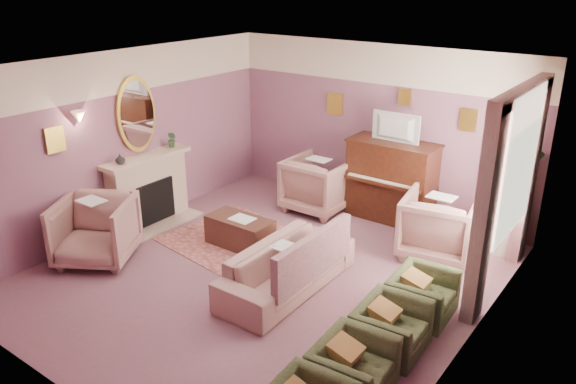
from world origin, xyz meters
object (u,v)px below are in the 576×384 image
Objects in this scene: sofa at (287,259)px; floral_armchair_front at (95,227)px; olive_chair_c at (392,321)px; television at (394,126)px; floral_armchair_right at (439,223)px; coffee_table at (240,232)px; olive_chair_b at (354,360)px; side_table at (505,228)px; floral_armchair_left at (318,182)px; olive_chair_d at (423,288)px; piano at (391,182)px.

sofa is 2.81m from floral_armchair_front.
floral_armchair_front is at bearing -171.32° from olive_chair_c.
television reaches higher than floral_armchair_right.
coffee_table is 0.97× the size of floral_armchair_right.
olive_chair_b is 1.15× the size of side_table.
floral_armchair_right is (1.20, 2.02, 0.10)m from sofa.
television is 1.63m from floral_armchair_left.
coffee_table is at bearing 49.39° from floral_armchair_front.
floral_armchair_left reaches higher than olive_chair_c.
floral_armchair_right reaches higher than olive_chair_d.
piano reaches higher than coffee_table.
olive_chair_c is at bearing -16.95° from coffee_table.
olive_chair_c is (2.77, -2.73, -0.17)m from floral_armchair_left.
olive_chair_b is at bearing -67.68° from television.
piano reaches higher than floral_armchair_right.
sofa reaches higher than olive_chair_c.
floral_armchair_left is 3.89m from olive_chair_c.
floral_armchair_front is at bearing 177.76° from olive_chair_b.
floral_armchair_left and floral_armchair_right have the same top height.
olive_chair_c is at bearing -44.66° from floral_armchair_left.
coffee_table is at bearing 163.05° from olive_chair_c.
floral_armchair_right is at bearing -34.59° from piano.
piano reaches higher than side_table.
piano is 1.74× the size of olive_chair_d.
side_table is at bearing 39.53° from floral_armchair_front.
floral_armchair_right is at bearing 98.04° from olive_chair_b.
television is (0.00, -0.05, 0.95)m from piano.
television is at bearing -179.88° from side_table.
floral_armchair_front is (-1.51, -3.39, 0.00)m from floral_armchair_left.
piano is 1.40× the size of coffee_table.
piano is 0.95m from television.
floral_armchair_right is (1.16, -0.75, -1.08)m from television.
olive_chair_b and olive_chair_c have the same top height.
olive_chair_c is at bearing 8.68° from floral_armchair_front.
floral_armchair_left is 1.29× the size of olive_chair_b.
piano is at bearing 59.33° from coffee_table.
coffee_table is 1.24× the size of olive_chair_c.
floral_armchair_front reaches higher than coffee_table.
television is 0.77× the size of floral_armchair_front.
side_table is (0.73, 0.76, -0.17)m from floral_armchair_right.
sofa is at bearing -90.77° from piano.
television is at bearing 89.22° from sofa.
side_table is at bearing 84.87° from olive_chair_c.
floral_armchair_left reaches higher than side_table.
television is at bearing 125.20° from olive_chair_d.
sofa is 2.65m from floral_armchair_left.
piano is 4.30m from olive_chair_b.
side_table is (0.28, 2.29, 0.00)m from olive_chair_d.
piano is 2.66m from coffee_table.
floral_armchair_left is 4.51m from olive_chair_b.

